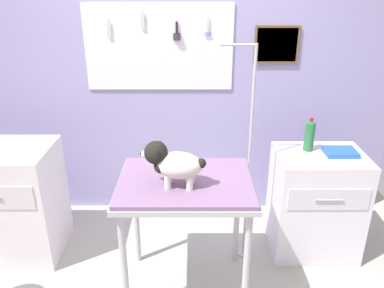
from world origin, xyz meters
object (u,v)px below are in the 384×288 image
at_px(counter_left, 8,202).
at_px(soda_bottle, 310,135).
at_px(grooming_table, 186,192).
at_px(dog, 172,163).
at_px(grooming_arm, 248,167).
at_px(cabinet_right, 315,203).

xyz_separation_m(counter_left, soda_bottle, (2.39, 0.12, 0.52)).
distance_m(grooming_table, counter_left, 1.53).
relative_size(dog, soda_bottle, 1.55).
bearing_deg(counter_left, grooming_table, -16.23).
height_order(grooming_table, grooming_arm, grooming_arm).
height_order(grooming_table, dog, dog).
relative_size(counter_left, cabinet_right, 1.08).
bearing_deg(counter_left, dog, -20.02).
xyz_separation_m(cabinet_right, soda_bottle, (-0.09, 0.08, 0.56)).
xyz_separation_m(grooming_arm, dog, (-0.54, -0.44, 0.25)).
distance_m(grooming_arm, soda_bottle, 0.56).
height_order(dog, soda_bottle, dog).
xyz_separation_m(dog, cabinet_right, (1.12, 0.53, -0.62)).
xyz_separation_m(grooming_table, grooming_arm, (0.46, 0.36, 0.01)).
distance_m(grooming_table, dog, 0.28).
bearing_deg(grooming_arm, grooming_table, -141.65).
distance_m(grooming_arm, dog, 0.74).
distance_m(grooming_table, cabinet_right, 1.19).
relative_size(dog, cabinet_right, 0.48).
height_order(grooming_arm, dog, grooming_arm).
distance_m(grooming_table, soda_bottle, 1.11).
distance_m(counter_left, soda_bottle, 2.45).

